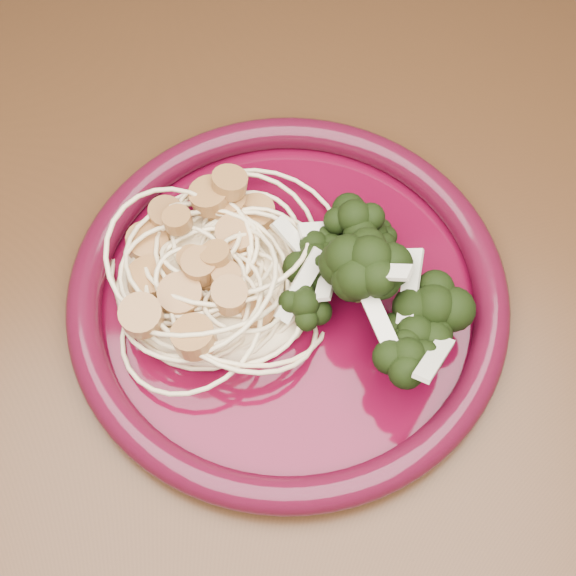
{
  "coord_description": "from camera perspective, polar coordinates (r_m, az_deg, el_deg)",
  "views": [
    {
      "loc": [
        -0.09,
        -0.34,
        1.24
      ],
      "look_at": [
        -0.07,
        -0.08,
        0.77
      ],
      "focal_mm": 50.0,
      "sensor_mm": 36.0,
      "label": 1
    }
  ],
  "objects": [
    {
      "name": "scallop_cluster",
      "position": [
        0.51,
        -5.33,
        2.93
      ],
      "size": [
        0.16,
        0.16,
        0.05
      ],
      "primitive_type": null,
      "rotation": [
        0.0,
        0.0,
        -0.22
      ],
      "color": "#AB763E",
      "rests_on": "spaghetti_pile"
    },
    {
      "name": "onion_garnish",
      "position": [
        0.5,
        6.68,
        1.84
      ],
      "size": [
        0.09,
        0.12,
        0.06
      ],
      "primitive_type": null,
      "rotation": [
        0.0,
        0.0,
        -0.22
      ],
      "color": "beige",
      "rests_on": "broccoli_pile"
    },
    {
      "name": "dinner_plate",
      "position": [
        0.55,
        -0.0,
        -0.45
      ],
      "size": [
        0.36,
        0.36,
        0.03
      ],
      "rotation": [
        0.0,
        0.0,
        -0.22
      ],
      "color": "#480418",
      "rests_on": "dining_table"
    },
    {
      "name": "spaghetti_pile",
      "position": [
        0.54,
        -4.99,
        0.78
      ],
      "size": [
        0.17,
        0.15,
        0.03
      ],
      "primitive_type": "ellipsoid",
      "rotation": [
        0.0,
        0.0,
        -0.22
      ],
      "color": "#FBE2AC",
      "rests_on": "dinner_plate"
    },
    {
      "name": "dining_table",
      "position": [
        0.69,
        5.46,
        1.47
      ],
      "size": [
        1.2,
        0.8,
        0.75
      ],
      "color": "#472814",
      "rests_on": "ground"
    },
    {
      "name": "broccoli_pile",
      "position": [
        0.52,
        6.3,
        -0.04
      ],
      "size": [
        0.13,
        0.18,
        0.06
      ],
      "primitive_type": "ellipsoid",
      "rotation": [
        0.0,
        0.0,
        -0.22
      ],
      "color": "black",
      "rests_on": "dinner_plate"
    }
  ]
}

